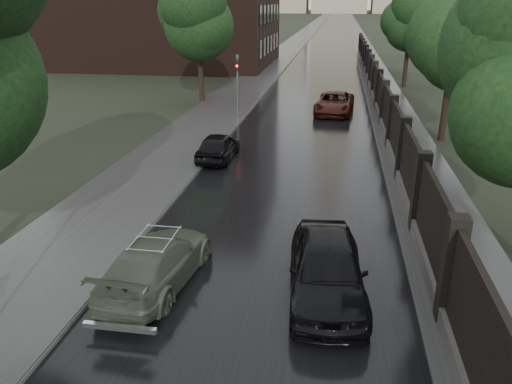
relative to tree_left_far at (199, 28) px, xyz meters
name	(u,v)px	position (x,y,z in m)	size (l,w,h in m)	color
road	(337,20)	(8.00, 160.00, -5.23)	(8.00, 420.00, 0.02)	black
sidewalk_left	(320,20)	(2.00, 160.00, -5.16)	(4.00, 420.00, 0.16)	#2D2D2D
verge_right	(352,20)	(13.50, 160.00, -5.20)	(3.00, 420.00, 0.08)	#2D2D2D
fence_right	(376,89)	(12.60, 2.01, -4.23)	(0.45, 75.72, 2.70)	#383533
tree_left_far	(199,28)	(0.00, 0.00, 0.00)	(4.25, 4.25, 7.39)	black
tree_right_b	(454,45)	(15.50, -8.00, -0.29)	(4.08, 4.08, 7.01)	black
tree_right_c	(410,27)	(15.50, 10.00, -0.29)	(4.08, 4.08, 7.01)	black
traffic_light	(238,81)	(3.70, -5.01, -2.84)	(0.16, 0.32, 4.00)	#59595E
volga_sedan	(157,262)	(5.37, -24.48, -4.59)	(1.83, 4.50, 1.30)	#4A5242
hatchback_left	(218,146)	(4.40, -13.36, -4.60)	(1.52, 3.77, 1.28)	black
car_right_near	(327,268)	(9.80, -24.37, -4.45)	(1.87, 4.65, 1.58)	black
car_right_far	(335,103)	(9.66, -2.22, -4.54)	(2.33, 5.06, 1.41)	black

